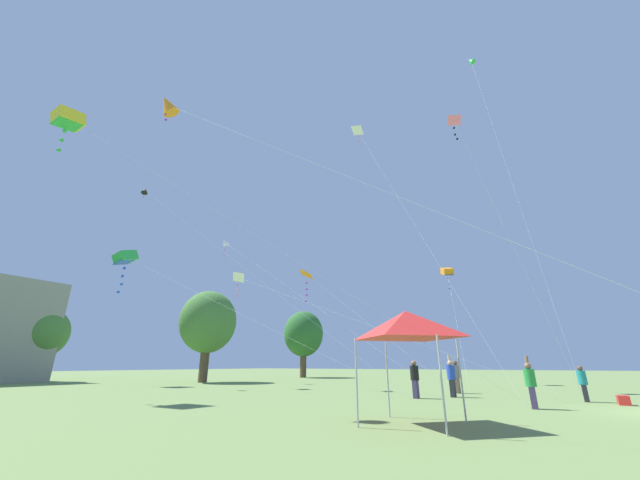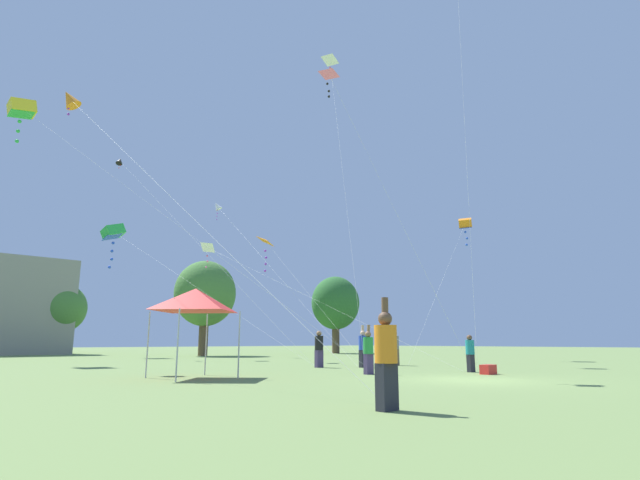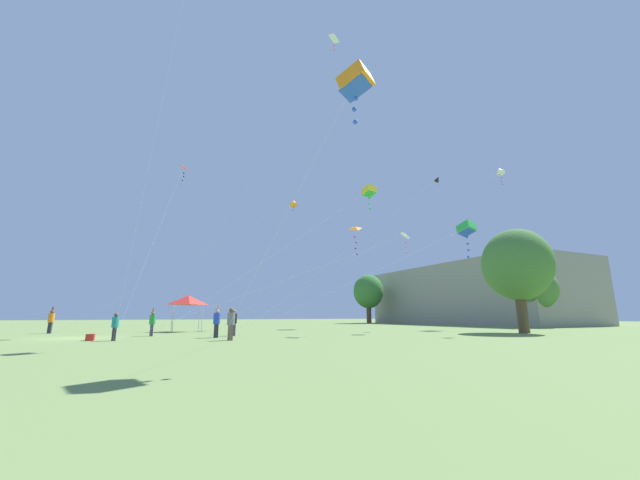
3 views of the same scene
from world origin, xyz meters
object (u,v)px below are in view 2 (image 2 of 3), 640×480
at_px(kite_yellow_box_1, 22,109).
at_px(cooler_box, 488,369).
at_px(person_black_shirt, 319,348).
at_px(kite_white_diamond_4, 217,206).
at_px(person_orange_shirt, 386,355).
at_px(kite_green_box_2, 113,233).
at_px(kite_white_delta_0, 209,249).
at_px(kite_white_delta_5, 330,62).
at_px(kite_black_diamond_7, 120,162).
at_px(kite_orange_delta_10, 266,243).
at_px(kite_orange_diamond_3, 70,99).
at_px(person_grey_shirt, 395,347).
at_px(person_green_shirt, 368,350).
at_px(person_blue_shirt, 363,347).
at_px(kite_pink_delta_6, 330,77).
at_px(festival_tent, 195,300).
at_px(person_teal_shirt, 470,352).
at_px(kite_orange_box_8, 465,224).

bearing_deg(kite_yellow_box_1, cooler_box, -65.27).
xyz_separation_m(person_black_shirt, kite_white_diamond_4, (5.97, 20.86, 12.60)).
distance_m(person_orange_shirt, kite_green_box_2, 39.36).
distance_m(kite_white_delta_0, kite_white_delta_5, 16.35).
xyz_separation_m(kite_black_diamond_7, kite_orange_delta_10, (5.40, -13.76, -8.32)).
relative_size(kite_orange_diamond_3, kite_black_diamond_7, 0.93).
relative_size(cooler_box, person_grey_shirt, 0.35).
bearing_deg(person_grey_shirt, kite_white_delta_0, 51.49).
xyz_separation_m(kite_white_delta_0, kite_white_diamond_4, (4.52, 6.85, 5.53)).
bearing_deg(person_black_shirt, person_green_shirt, -95.27).
distance_m(kite_white_delta_0, kite_orange_diamond_3, 14.44).
xyz_separation_m(person_blue_shirt, kite_white_diamond_4, (4.32, 22.28, 12.57)).
bearing_deg(person_green_shirt, kite_pink_delta_6, 165.55).
distance_m(kite_white_delta_0, kite_orange_delta_10, 5.79).
height_order(person_green_shirt, kite_yellow_box_1, kite_yellow_box_1).
relative_size(kite_green_box_2, kite_black_diamond_7, 1.14).
xyz_separation_m(person_blue_shirt, kite_white_delta_5, (4.01, 6.56, 20.11)).
xyz_separation_m(kite_green_box_2, kite_black_diamond_7, (-0.88, -2.84, 5.54)).
distance_m(festival_tent, kite_orange_delta_10, 16.11).
bearing_deg(kite_pink_delta_6, festival_tent, 163.76).
height_order(person_green_shirt, kite_pink_delta_6, kite_pink_delta_6).
height_order(kite_orange_diamond_3, kite_orange_delta_10, kite_orange_diamond_3).
bearing_deg(person_blue_shirt, kite_orange_delta_10, 74.46).
xyz_separation_m(kite_green_box_2, kite_pink_delta_6, (-1.05, -28.93, 2.18)).
bearing_deg(person_teal_shirt, kite_orange_diamond_3, -55.11).
distance_m(person_teal_shirt, kite_green_box_2, 33.69).
bearing_deg(kite_white_delta_5, kite_black_diamond_7, 116.31).
relative_size(person_grey_shirt, kite_orange_diamond_3, 0.09).
height_order(cooler_box, kite_green_box_2, kite_green_box_2).
bearing_deg(person_orange_shirt, person_blue_shirt, 31.94).
relative_size(person_green_shirt, kite_orange_diamond_3, 0.09).
height_order(person_teal_shirt, kite_orange_diamond_3, kite_orange_diamond_3).
xyz_separation_m(person_green_shirt, kite_green_box_2, (0.17, 30.11, 9.66)).
distance_m(cooler_box, kite_orange_box_8, 19.39).
bearing_deg(person_teal_shirt, kite_black_diamond_7, -85.29).
bearing_deg(cooler_box, festival_tent, 148.88).
bearing_deg(kite_orange_diamond_3, person_teal_shirt, -50.20).
relative_size(person_grey_shirt, kite_orange_delta_10, 0.17).
bearing_deg(person_grey_shirt, person_orange_shirt, 169.16).
relative_size(person_green_shirt, kite_white_diamond_4, 0.09).
distance_m(person_teal_shirt, person_green_shirt, 4.63).
bearing_deg(cooler_box, person_orange_shirt, -158.86).
bearing_deg(kite_pink_delta_6, person_orange_shirt, -127.65).
distance_m(person_orange_shirt, person_teal_shirt, 12.86).
relative_size(person_orange_shirt, person_black_shirt, 1.17).
height_order(kite_white_delta_5, kite_pink_delta_6, kite_white_delta_5).
bearing_deg(person_grey_shirt, kite_green_box_2, 53.72).
distance_m(cooler_box, kite_pink_delta_6, 13.98).
xyz_separation_m(person_teal_shirt, kite_yellow_box_1, (-13.06, 25.51, 16.05)).
relative_size(cooler_box, person_blue_shirt, 0.31).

